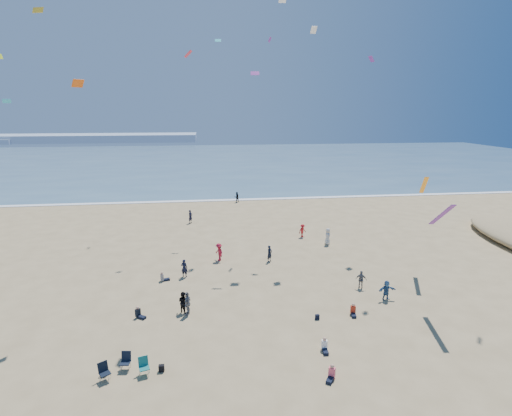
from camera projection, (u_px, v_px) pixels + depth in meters
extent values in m
plane|color=tan|center=(236.00, 404.00, 19.53)|extent=(220.00, 220.00, 0.00)
cube|color=#476B84|center=(209.00, 161.00, 110.98)|extent=(220.00, 100.00, 0.06)
cube|color=white|center=(214.00, 200.00, 62.84)|extent=(220.00, 1.20, 0.08)
cube|color=#7A8EA8|center=(70.00, 138.00, 175.44)|extent=(110.00, 20.00, 3.20)
imported|color=#A9182D|center=(219.00, 252.00, 37.83)|extent=(1.05, 1.26, 1.69)
imported|color=red|center=(302.00, 231.00, 44.87)|extent=(1.09, 0.91, 1.47)
imported|color=black|center=(183.00, 302.00, 28.18)|extent=(0.95, 0.93, 1.54)
imported|color=black|center=(190.00, 217.00, 50.33)|extent=(0.69, 0.73, 1.68)
imported|color=black|center=(270.00, 254.00, 37.60)|extent=(0.68, 0.65, 1.56)
imported|color=#305785|center=(386.00, 290.00, 30.07)|extent=(1.44, 0.58, 1.51)
imported|color=silver|center=(328.00, 236.00, 42.35)|extent=(0.65, 0.92, 1.77)
imported|color=slate|center=(361.00, 280.00, 31.97)|extent=(0.93, 0.70, 1.47)
imported|color=gray|center=(188.00, 303.00, 27.82)|extent=(0.69, 1.08, 1.70)
imported|color=black|center=(237.00, 197.00, 61.71)|extent=(0.96, 0.88, 1.60)
imported|color=black|center=(184.00, 268.00, 34.14)|extent=(0.67, 0.55, 1.58)
cube|color=silver|center=(104.00, 372.00, 21.58)|extent=(0.35, 0.20, 0.40)
cube|color=black|center=(162.00, 368.00, 21.90)|extent=(0.30, 0.22, 0.38)
cube|color=black|center=(317.00, 317.00, 27.34)|extent=(0.28, 0.18, 0.34)
cube|color=gold|center=(38.00, 10.00, 29.22)|extent=(0.87, 0.43, 0.43)
cube|color=#E05511|center=(78.00, 83.00, 26.61)|extent=(0.78, 0.83, 0.52)
cube|color=#6E2791|center=(371.00, 59.00, 40.63)|extent=(0.56, 0.67, 0.58)
cube|color=purple|center=(270.00, 40.00, 40.93)|extent=(0.48, 0.86, 0.47)
cube|color=purple|center=(255.00, 73.00, 36.22)|extent=(0.82, 0.45, 0.36)
cube|color=red|center=(188.00, 54.00, 26.99)|extent=(0.54, 0.80, 0.44)
cube|color=#2DD2E0|center=(218.00, 40.00, 45.12)|extent=(0.70, 0.36, 0.33)
cube|color=#E3FE1F|center=(0.00, 56.00, 41.05)|extent=(0.56, 0.56, 0.52)
cube|color=#2798CA|center=(7.00, 101.00, 29.24)|extent=(0.66, 0.56, 0.30)
cube|color=white|center=(314.00, 30.00, 38.15)|extent=(0.65, 0.52, 0.62)
cube|color=#69269B|center=(442.00, 215.00, 27.33)|extent=(0.35, 3.14, 2.21)
cube|color=orange|center=(424.00, 185.00, 34.38)|extent=(0.35, 2.64, 1.87)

